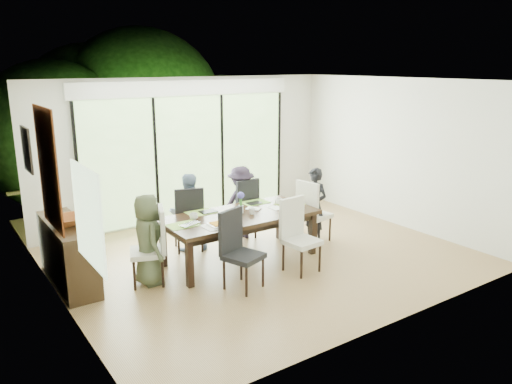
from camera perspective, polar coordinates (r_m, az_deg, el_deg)
floor at (r=7.87m, az=1.04°, el=-7.48°), size 6.00×5.00×0.01m
ceiling at (r=7.30m, az=1.14°, el=12.65°), size 6.00×5.00×0.01m
wall_back at (r=9.59m, az=-7.67°, el=4.84°), size 6.00×0.02×2.70m
wall_front at (r=5.68m, az=15.93°, el=-2.37°), size 6.00×0.02×2.70m
wall_left at (r=6.27m, az=-21.95°, el=-1.29°), size 0.02×5.00×2.70m
wall_right at (r=9.50m, az=16.09°, el=4.31°), size 0.02×5.00×2.70m
glass_doors at (r=9.58m, az=-7.53°, el=3.92°), size 4.20×0.02×2.30m
blinds_header at (r=9.42m, az=-7.77°, el=11.71°), size 4.40×0.06×0.28m
mullion_a at (r=8.84m, az=-19.72°, el=2.30°), size 0.05×0.04×2.30m
mullion_b at (r=9.28m, az=-11.36°, el=3.42°), size 0.05×0.04×2.30m
mullion_c at (r=9.90m, az=-3.89°, el=4.36°), size 0.05×0.04×2.30m
mullion_d at (r=10.66m, az=2.63°, el=5.12°), size 0.05×0.04×2.30m
side_window at (r=5.12m, az=-18.64°, el=-2.68°), size 0.02×0.90×1.00m
deck at (r=10.68m, az=-9.58°, el=-1.94°), size 6.00×1.80×0.10m
rail_top at (r=11.25m, az=-11.44°, el=1.97°), size 6.00×0.08×0.06m
foliage_left at (r=11.50m, az=-21.97°, el=5.98°), size 3.20×3.20×3.20m
foliage_mid at (r=12.67m, az=-12.93°, el=9.01°), size 4.00×4.00×4.00m
foliage_right at (r=12.80m, az=-3.90°, el=6.96°), size 2.80×2.80×2.80m
foliage_far at (r=13.03m, az=-18.17°, el=8.00°), size 3.60×3.60×3.60m
table_top at (r=7.54m, az=-1.85°, el=-2.75°), size 2.35×1.08×0.06m
table_apron at (r=7.57m, az=-1.85°, el=-3.39°), size 2.16×0.88×0.10m
table_leg_fl at (r=6.81m, az=-7.60°, el=-8.10°), size 0.09×0.09×0.68m
table_leg_fr at (r=7.94m, az=6.46°, el=-4.72°), size 0.09×0.09×0.68m
table_leg_bl at (r=7.54m, az=-10.58°, el=-5.95°), size 0.09×0.09×0.68m
table_leg_br at (r=8.58m, az=2.72°, el=-3.17°), size 0.09×0.09×0.68m
chair_left_end at (r=6.95m, az=-12.38°, el=-6.08°), size 0.58×0.58×1.08m
chair_right_end at (r=8.45m, az=6.76°, el=-2.10°), size 0.52×0.52×1.08m
chair_far_left at (r=8.09m, az=-7.79°, el=-2.91°), size 0.57×0.57×1.08m
chair_far_right at (r=8.56m, az=-1.80°, el=-1.79°), size 0.47×0.47×1.08m
chair_near_left at (r=6.65m, az=-1.43°, el=-6.69°), size 0.58×0.58×1.08m
chair_near_right at (r=7.21m, az=5.28°, el=-5.04°), size 0.49×0.49×1.08m
person_left_end at (r=6.93m, az=-12.27°, el=-5.33°), size 0.41×0.61×1.26m
person_right_end at (r=8.42m, az=6.68°, el=-1.51°), size 0.49×0.66×1.26m
person_far_left at (r=8.04m, az=-7.74°, el=-2.31°), size 0.65×0.48×1.26m
person_far_right at (r=8.52m, az=-1.73°, el=-1.22°), size 0.60×0.39×1.26m
placemat_left at (r=7.09m, az=-8.35°, el=-3.76°), size 0.43×0.31×0.01m
placemat_right at (r=8.06m, az=3.85°, el=-1.39°), size 0.43×0.31×0.01m
placemat_far_l at (r=7.65m, az=-6.32°, el=-2.33°), size 0.43×0.31×0.01m
placemat_far_r at (r=8.14m, az=-0.10°, el=-1.19°), size 0.43×0.31×0.01m
placemat_paper at (r=7.02m, az=-4.33°, el=-3.85°), size 0.43×0.31×0.01m
tablet_far_l at (r=7.65m, az=-5.48°, el=-2.24°), size 0.25×0.18×0.01m
tablet_far_r at (r=8.07m, az=-0.20°, el=-1.27°), size 0.24×0.17×0.01m
papers at (r=7.88m, az=2.64°, el=-1.76°), size 0.29×0.22×0.00m
platter_base at (r=7.01m, az=-4.33°, el=-3.73°), size 0.25×0.25×0.02m
platter_snacks at (r=7.01m, az=-4.33°, el=-3.60°), size 0.20×0.20×0.01m
vase at (r=7.58m, az=-1.74°, el=-1.96°), size 0.08×0.08×0.12m
hyacinth_stems at (r=7.55m, az=-1.75°, el=-1.10°), size 0.04×0.04×0.16m
hyacinth_blooms at (r=7.52m, az=-1.75°, el=-0.38°), size 0.11×0.11×0.11m
laptop at (r=7.05m, az=-7.26°, el=-3.76°), size 0.37×0.30×0.03m
cup_a at (r=7.31m, az=-7.12°, el=-2.79°), size 0.17×0.17×0.09m
cup_b at (r=7.52m, az=-0.48°, el=-2.20°), size 0.13×0.13×0.09m
cup_c at (r=8.04m, az=2.57°, el=-1.09°), size 0.12×0.12×0.09m
book at (r=7.70m, az=-0.48°, el=-2.07°), size 0.26×0.27×0.02m
sideboard at (r=7.29m, az=-20.67°, el=-6.57°), size 0.44×1.55×0.87m
bowl at (r=7.04m, az=-20.83°, el=-3.08°), size 0.46×0.46×0.11m
candlestick_base at (r=7.48m, az=-21.64°, el=-2.46°), size 0.10×0.10×0.04m
candlestick_shaft at (r=7.33m, az=-22.09°, el=2.12°), size 0.02×0.02×1.21m
candlestick_pan at (r=7.24m, az=-22.54°, el=6.78°), size 0.10×0.10×0.03m
candle at (r=7.23m, az=-22.59°, el=7.23°), size 0.03×0.03×0.10m
tapestry at (r=6.59m, az=-22.68°, el=2.49°), size 0.02×1.00×1.50m
art_frame at (r=7.84m, az=-24.74°, el=4.43°), size 0.03×0.55×0.65m
art_canvas at (r=7.84m, az=-24.60°, el=4.45°), size 0.01×0.45×0.55m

